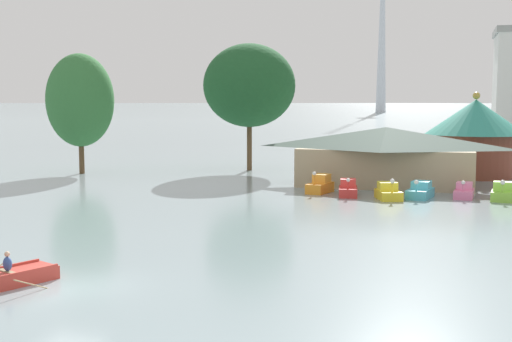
# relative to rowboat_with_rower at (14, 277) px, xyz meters

# --- Properties ---
(ground_plane) EXTENTS (2000.00, 2000.00, 0.00)m
(ground_plane) POSITION_rel_rowboat_with_rower_xyz_m (2.40, 0.12, -0.30)
(ground_plane) COLOR gray
(rowboat_with_rower) EXTENTS (3.69, 3.67, 1.54)m
(rowboat_with_rower) POSITION_rel_rowboat_with_rower_xyz_m (0.00, 0.00, 0.00)
(rowboat_with_rower) COLOR #B7382D
(rowboat_with_rower) RESTS_ON ground
(pedal_boat_orange) EXTENTS (1.94, 2.98, 1.80)m
(pedal_boat_orange) POSITION_rel_rowboat_with_rower_xyz_m (6.97, 29.88, 0.28)
(pedal_boat_orange) COLOR orange
(pedal_boat_orange) RESTS_ON ground
(pedal_boat_red) EXTENTS (1.78, 2.97, 1.52)m
(pedal_boat_red) POSITION_rel_rowboat_with_rower_xyz_m (9.35, 28.72, 0.22)
(pedal_boat_red) COLOR red
(pedal_boat_red) RESTS_ON ground
(pedal_boat_yellow) EXTENTS (2.35, 3.05, 1.67)m
(pedal_boat_yellow) POSITION_rel_rowboat_with_rower_xyz_m (12.49, 27.82, 0.20)
(pedal_boat_yellow) COLOR yellow
(pedal_boat_yellow) RESTS_ON ground
(pedal_boat_cyan) EXTENTS (2.08, 3.22, 1.51)m
(pedal_boat_cyan) POSITION_rel_rowboat_with_rower_xyz_m (14.75, 29.07, 0.20)
(pedal_boat_cyan) COLOR #4CB7CC
(pedal_boat_cyan) RESTS_ON ground
(pedal_boat_pink) EXTENTS (1.58, 2.95, 1.43)m
(pedal_boat_pink) POSITION_rel_rowboat_with_rower_xyz_m (17.92, 30.21, 0.16)
(pedal_boat_pink) COLOR pink
(pedal_boat_pink) RESTS_ON ground
(pedal_boat_lime) EXTENTS (1.81, 2.38, 1.64)m
(pedal_boat_lime) POSITION_rel_rowboat_with_rower_xyz_m (20.62, 29.37, 0.25)
(pedal_boat_lime) COLOR #8CCC3F
(pedal_boat_lime) RESTS_ON ground
(boathouse) EXTENTS (15.70, 7.42, 5.03)m
(boathouse) POSITION_rel_rowboat_with_rower_xyz_m (11.53, 35.67, 2.34)
(boathouse) COLOR tan
(boathouse) RESTS_ON ground
(green_roof_pavilion) EXTENTS (9.37, 9.37, 8.06)m
(green_roof_pavilion) POSITION_rel_rowboat_with_rower_xyz_m (19.04, 44.74, 3.88)
(green_roof_pavilion) COLOR brown
(green_roof_pavilion) RESTS_ON ground
(shoreline_tree_tall_left) EXTENTS (6.62, 6.62, 11.86)m
(shoreline_tree_tall_left) POSITION_rel_rowboat_with_rower_xyz_m (-18.44, 37.04, 6.96)
(shoreline_tree_tall_left) COLOR brown
(shoreline_tree_tall_left) RESTS_ON ground
(shoreline_tree_mid) EXTENTS (9.50, 9.50, 13.07)m
(shoreline_tree_mid) POSITION_rel_rowboat_with_rower_xyz_m (-3.30, 44.70, 8.47)
(shoreline_tree_mid) COLOR brown
(shoreline_tree_mid) RESTS_ON ground
(distant_broadcast_tower) EXTENTS (8.36, 8.36, 146.77)m
(distant_broadcast_tower) POSITION_rel_rowboat_with_rower_xyz_m (-18.61, 333.56, 56.55)
(distant_broadcast_tower) COLOR silver
(distant_broadcast_tower) RESTS_ON ground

